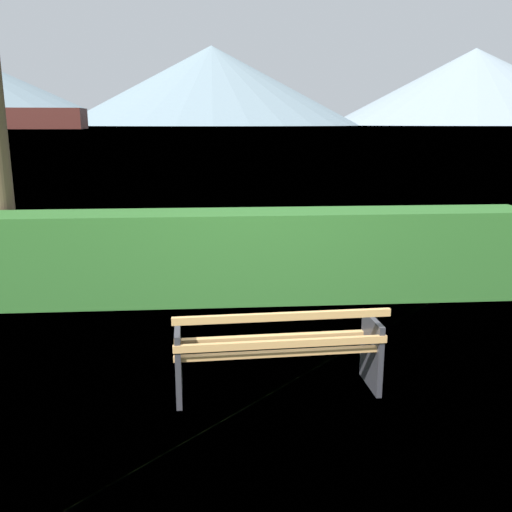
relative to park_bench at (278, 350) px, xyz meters
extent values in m
plane|color=#567A38|center=(0.00, 0.06, -0.43)|extent=(1400.00, 1400.00, 0.00)
plane|color=slate|center=(0.00, 307.12, -0.43)|extent=(620.00, 620.00, 0.00)
cube|color=tan|center=(0.01, -0.13, 0.02)|extent=(1.87, 0.16, 0.04)
cube|color=tan|center=(0.00, 0.06, 0.02)|extent=(1.87, 0.16, 0.04)
cube|color=tan|center=(-0.01, 0.25, 0.02)|extent=(1.87, 0.16, 0.04)
cube|color=tan|center=(0.01, -0.20, 0.14)|extent=(1.87, 0.14, 0.06)
cube|color=tan|center=(0.01, -0.25, 0.40)|extent=(1.87, 0.14, 0.06)
cube|color=#2D2D33|center=(-0.90, 0.00, -0.09)|extent=(0.08, 0.51, 0.68)
cube|color=#2D2D33|center=(0.89, 0.09, -0.09)|extent=(0.08, 0.51, 0.68)
cube|color=#285B23|center=(0.00, 2.87, 0.19)|extent=(7.64, 0.80, 1.25)
cone|color=slate|center=(0.00, 564.55, 37.07)|extent=(288.08, 288.08, 75.00)
cone|color=gray|center=(273.48, 585.22, 38.48)|extent=(299.97, 299.97, 77.83)
camera|label=1|loc=(-0.56, -4.67, 2.00)|focal=39.12mm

